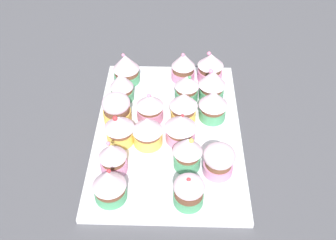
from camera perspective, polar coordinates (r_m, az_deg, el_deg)
The scene contains 20 objects.
ground_plane at distance 86.01cm, azimuth -0.00°, elevation -2.70°, with size 180.00×180.00×3.00cm, color #4C4C51.
baking_tray at distance 84.48cm, azimuth -0.00°, elevation -1.74°, with size 45.17×31.25×1.20cm.
cupcake_0 at distance 94.70cm, azimuth -6.16°, elevation 7.57°, with size 6.36×6.36×7.86cm.
cupcake_1 at distance 89.84cm, azimuth -6.80°, elevation 4.98°, with size 5.40×5.40×7.20cm.
cupcake_2 at distance 84.49cm, azimuth -7.55°, elevation 1.70°, with size 6.09×6.09×7.05cm.
cupcake_3 at distance 79.75cm, azimuth -7.13°, elevation -1.23°, with size 6.21×6.21×7.45cm.
cupcake_4 at distance 74.85cm, azimuth -8.10°, elevation -5.46°, with size 5.39×5.39×7.41cm.
cupcake_5 at distance 70.94cm, azimuth -8.62°, elevation -9.35°, with size 6.14×6.14×7.53cm.
cupcake_6 at distance 84.40cm, azimuth -2.68°, elevation 1.96°, with size 6.05×6.05×6.97cm.
cupcake_7 at distance 79.00cm, azimuth -3.02°, elevation -1.55°, with size 6.28×6.28×7.07cm.
cupcake_8 at distance 95.04cm, azimuth 2.25°, elevation 7.86°, with size 5.67×5.67×7.69cm.
cupcake_9 at distance 89.19cm, azimuth 2.76°, elevation 4.76°, with size 5.54×5.54×7.02cm.
cupcake_10 at distance 83.61cm, azimuth 2.29°, elevation 2.05°, with size 6.10×6.10×7.57cm.
cupcake_11 at distance 79.58cm, azimuth 1.86°, elevation -1.14°, with size 6.60×6.60×7.03cm.
cupcake_12 at distance 74.51cm, azimuth 2.88°, elevation -4.68°, with size 5.73×5.73×8.12cm.
cupcake_13 at distance 70.10cm, azimuth 3.07°, elevation -10.39°, with size 5.54×5.54×6.57cm.
cupcake_14 at distance 95.33cm, azimuth 6.24°, elevation 7.80°, with size 6.27×6.27×7.72cm.
cupcake_15 at distance 89.50cm, azimuth 6.50°, elevation 5.27°, with size 6.25×6.25×8.29cm.
cupcake_16 at distance 84.67cm, azimuth 6.65°, elevation 2.27°, with size 6.37×6.37×7.39cm.
cupcake_17 at distance 74.66cm, azimuth 7.47°, elevation -5.83°, with size 6.05×6.05×6.78cm.
Camera 1 is at (58.31, 1.57, 61.71)cm, focal length 41.55 mm.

